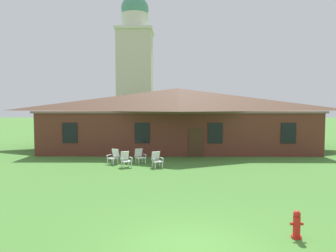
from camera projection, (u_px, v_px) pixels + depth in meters
name	position (u px, v px, depth m)	size (l,w,h in m)	color
ground_plane	(191.00, 248.00, 8.12)	(200.00, 200.00, 0.00)	#477F33
brick_building	(177.00, 118.00, 27.91)	(22.28, 10.40, 5.34)	brown
dome_tower	(135.00, 67.00, 44.52)	(5.18, 5.18, 20.27)	beige
lawn_chair_by_porch	(114.00, 156.00, 20.13)	(0.82, 0.85, 0.96)	white
lawn_chair_near_door	(126.00, 159.00, 19.06)	(0.82, 0.86, 0.96)	silver
lawn_chair_left_end	(140.00, 156.00, 20.35)	(0.83, 0.86, 0.96)	silver
lawn_chair_middle	(157.00, 159.00, 18.95)	(0.80, 0.84, 0.96)	silver
fire_hydrant	(297.00, 225.00, 8.73)	(0.36, 0.28, 0.79)	red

